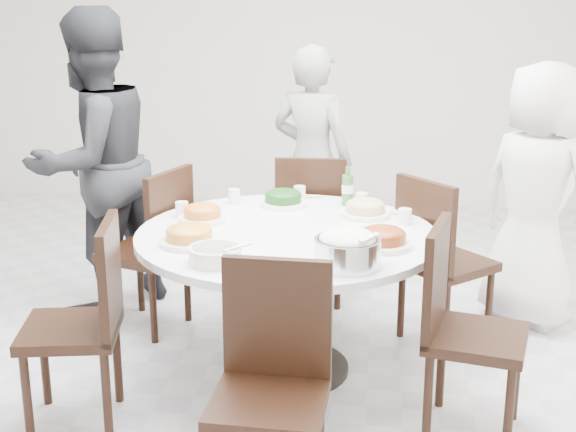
# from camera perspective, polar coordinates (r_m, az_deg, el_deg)

# --- Properties ---
(floor) EXTENTS (6.00, 6.00, 0.01)m
(floor) POSITION_cam_1_polar(r_m,az_deg,el_deg) (4.58, -2.70, -8.79)
(floor) COLOR silver
(floor) RESTS_ON ground
(wall_back) EXTENTS (6.00, 0.01, 2.80)m
(wall_back) POSITION_cam_1_polar(r_m,az_deg,el_deg) (7.14, 1.08, 11.95)
(wall_back) COLOR silver
(wall_back) RESTS_ON ground
(dining_table) EXTENTS (1.50, 1.50, 0.75)m
(dining_table) POSITION_cam_1_polar(r_m,az_deg,el_deg) (4.09, -0.08, -6.18)
(dining_table) COLOR white
(dining_table) RESTS_ON floor
(chair_ne) EXTENTS (0.59, 0.59, 0.95)m
(chair_ne) POSITION_cam_1_polar(r_m,az_deg,el_deg) (4.49, 11.27, -3.07)
(chair_ne) COLOR black
(chair_ne) RESTS_ON floor
(chair_n) EXTENTS (0.44, 0.44, 0.95)m
(chair_n) POSITION_cam_1_polar(r_m,az_deg,el_deg) (5.00, 1.69, -0.76)
(chair_n) COLOR black
(chair_n) RESTS_ON floor
(chair_nw) EXTENTS (0.54, 0.54, 0.95)m
(chair_nw) POSITION_cam_1_polar(r_m,az_deg,el_deg) (4.66, -10.19, -2.31)
(chair_nw) COLOR black
(chair_nw) RESTS_ON floor
(chair_sw) EXTENTS (0.49, 0.49, 0.95)m
(chair_sw) POSITION_cam_1_polar(r_m,az_deg,el_deg) (3.72, -15.25, -7.51)
(chair_sw) COLOR black
(chair_sw) RESTS_ON floor
(chair_s) EXTENTS (0.44, 0.44, 0.95)m
(chair_s) POSITION_cam_1_polar(r_m,az_deg,el_deg) (3.02, -1.40, -12.77)
(chair_s) COLOR black
(chair_s) RESTS_ON floor
(chair_se) EXTENTS (0.51, 0.51, 0.95)m
(chair_se) POSITION_cam_1_polar(r_m,az_deg,el_deg) (3.61, 13.29, -8.11)
(chair_se) COLOR black
(chair_se) RESTS_ON floor
(diner_right) EXTENTS (0.88, 0.87, 1.53)m
(diner_right) POSITION_cam_1_polar(r_m,az_deg,el_deg) (4.80, 17.28, 1.36)
(diner_right) COLOR white
(diner_right) RESTS_ON floor
(diner_middle) EXTENTS (0.66, 0.54, 1.56)m
(diner_middle) POSITION_cam_1_polar(r_m,az_deg,el_deg) (5.41, 1.73, 3.91)
(diner_middle) COLOR black
(diner_middle) RESTS_ON floor
(diner_left) EXTENTS (1.05, 1.11, 1.82)m
(diner_left) POSITION_cam_1_polar(r_m,az_deg,el_deg) (4.89, -13.70, 3.64)
(diner_left) COLOR black
(diner_left) RESTS_ON floor
(dish_greens) EXTENTS (0.26, 0.26, 0.07)m
(dish_greens) POSITION_cam_1_polar(r_m,az_deg,el_deg) (4.43, -0.35, 1.15)
(dish_greens) COLOR white
(dish_greens) RESTS_ON dining_table
(dish_pale) EXTENTS (0.26, 0.26, 0.07)m
(dish_pale) POSITION_cam_1_polar(r_m,az_deg,el_deg) (4.25, 5.52, 0.44)
(dish_pale) COLOR white
(dish_pale) RESTS_ON dining_table
(dish_orange) EXTENTS (0.24, 0.24, 0.07)m
(dish_orange) POSITION_cam_1_polar(r_m,az_deg,el_deg) (4.17, -6.10, 0.07)
(dish_orange) COLOR white
(dish_orange) RESTS_ON dining_table
(dish_redbrown) EXTENTS (0.28, 0.28, 0.07)m
(dish_redbrown) POSITION_cam_1_polar(r_m,az_deg,el_deg) (3.77, 6.73, -1.66)
(dish_redbrown) COLOR white
(dish_redbrown) RESTS_ON dining_table
(dish_tofu) EXTENTS (0.29, 0.29, 0.07)m
(dish_tofu) POSITION_cam_1_polar(r_m,az_deg,el_deg) (3.81, -7.03, -1.47)
(dish_tofu) COLOR white
(dish_tofu) RESTS_ON dining_table
(rice_bowl) EXTENTS (0.29, 0.29, 0.13)m
(rice_bowl) POSITION_cam_1_polar(r_m,az_deg,el_deg) (3.49, 4.24, -2.60)
(rice_bowl) COLOR silver
(rice_bowl) RESTS_ON dining_table
(soup_bowl) EXTENTS (0.24, 0.24, 0.07)m
(soup_bowl) POSITION_cam_1_polar(r_m,az_deg,el_deg) (3.54, -5.19, -2.78)
(soup_bowl) COLOR white
(soup_bowl) RESTS_ON dining_table
(beverage_bottle) EXTENTS (0.06, 0.06, 0.22)m
(beverage_bottle) POSITION_cam_1_polar(r_m,az_deg,el_deg) (4.44, 4.26, 2.13)
(beverage_bottle) COLOR #336A2A
(beverage_bottle) RESTS_ON dining_table
(tea_cups) EXTENTS (0.07, 0.07, 0.08)m
(tea_cups) POSITION_cam_1_polar(r_m,az_deg,el_deg) (4.55, 0.32, 1.63)
(tea_cups) COLOR white
(tea_cups) RESTS_ON dining_table
(chopsticks) EXTENTS (0.24, 0.04, 0.01)m
(chopsticks) POSITION_cam_1_polar(r_m,az_deg,el_deg) (4.62, 1.20, 1.42)
(chopsticks) COLOR tan
(chopsticks) RESTS_ON dining_table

